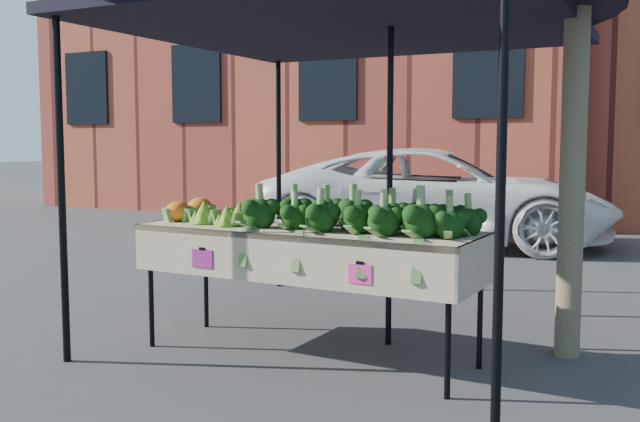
% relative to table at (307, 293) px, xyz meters
% --- Properties ---
extents(ground, '(90.00, 90.00, 0.00)m').
position_rel_table_xyz_m(ground, '(-0.19, -0.06, -0.45)').
color(ground, '#363639').
extents(table, '(2.43, 0.90, 0.90)m').
position_rel_table_xyz_m(table, '(0.00, 0.00, 0.00)').
color(table, '#C0A98D').
rests_on(table, ground).
extents(canopy, '(3.16, 3.16, 2.74)m').
position_rel_table_xyz_m(canopy, '(0.04, 0.63, 0.92)').
color(canopy, black).
rests_on(canopy, ground).
extents(broccoli_heap, '(1.61, 0.58, 0.27)m').
position_rel_table_xyz_m(broccoli_heap, '(0.39, 0.03, 0.59)').
color(broccoli_heap, black).
rests_on(broccoli_heap, table).
extents(romanesco_cluster, '(0.44, 0.48, 0.21)m').
position_rel_table_xyz_m(romanesco_cluster, '(-0.67, -0.01, 0.55)').
color(romanesco_cluster, '#76A733').
rests_on(romanesco_cluster, table).
extents(cauliflower_pair, '(0.24, 0.44, 0.19)m').
position_rel_table_xyz_m(cauliflower_pair, '(-1.04, 0.07, 0.54)').
color(cauliflower_pair, orange).
rests_on(cauliflower_pair, table).
extents(vehicle, '(1.89, 2.58, 5.05)m').
position_rel_table_xyz_m(vehicle, '(-0.90, 5.79, 2.08)').
color(vehicle, white).
rests_on(vehicle, ground).
extents(building_left, '(12.00, 8.00, 9.00)m').
position_rel_table_xyz_m(building_left, '(-5.19, 11.94, 4.05)').
color(building_left, maroon).
rests_on(building_left, ground).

